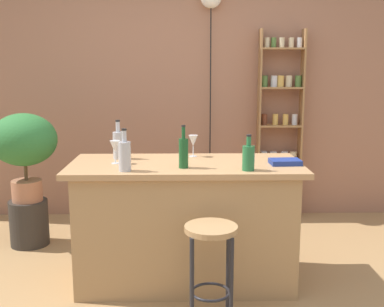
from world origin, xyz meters
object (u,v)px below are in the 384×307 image
object	(u,v)px
spice_shelf	(280,123)
bottle_sauce_amber	(118,144)
bottle_wine_red	(125,155)
potted_plant	(24,144)
bar_stool	(211,252)
pendant_globe_light	(211,1)
wine_glass_center	(115,147)
wine_glass_left	(193,141)
bottle_vinegar	(248,157)
plant_stool	(29,223)
bottle_spirits_clear	(184,152)
cookbook	(285,162)

from	to	relation	value
spice_shelf	bottle_sauce_amber	xyz separation A→B (m)	(-1.46, -1.33, 0.01)
bottle_sauce_amber	bottle_wine_red	bearing A→B (deg)	-76.97
potted_plant	bottle_wine_red	distance (m)	1.40
bar_stool	potted_plant	bearing A→B (deg)	138.91
bar_stool	pendant_globe_light	size ratio (longest dim) A/B	0.27
bottle_wine_red	wine_glass_center	xyz separation A→B (m)	(-0.10, 0.24, 0.01)
wine_glass_left	bottle_vinegar	bearing A→B (deg)	-53.92
bar_stool	bottle_sauce_amber	size ratio (longest dim) A/B	2.18
bottle_sauce_amber	spice_shelf	bearing A→B (deg)	42.27
bar_stool	pendant_globe_light	world-z (taller)	pendant_globe_light
plant_stool	pendant_globe_light	world-z (taller)	pendant_globe_light
bottle_vinegar	bottle_wine_red	xyz separation A→B (m)	(-0.81, -0.00, 0.02)
bar_stool	wine_glass_left	bearing A→B (deg)	96.18
pendant_globe_light	wine_glass_center	bearing A→B (deg)	-115.99
bar_stool	pendant_globe_light	distance (m)	2.74
bottle_vinegar	potted_plant	bearing A→B (deg)	151.20
pendant_globe_light	spice_shelf	bearing A→B (deg)	-3.24
bottle_spirits_clear	wine_glass_left	distance (m)	0.41
wine_glass_left	wine_glass_center	distance (m)	0.61
bottle_vinegar	wine_glass_center	world-z (taller)	bottle_vinegar
potted_plant	wine_glass_left	size ratio (longest dim) A/B	4.68
spice_shelf	wine_glass_center	xyz separation A→B (m)	(-1.46, -1.51, 0.02)
bottle_spirits_clear	wine_glass_center	world-z (taller)	bottle_spirits_clear
spice_shelf	cookbook	xyz separation A→B (m)	(-0.27, -1.56, -0.08)
bottle_vinegar	wine_glass_left	bearing A→B (deg)	126.08
bottle_sauce_amber	bottle_wine_red	xyz separation A→B (m)	(0.10, -0.42, -0.00)
bar_stool	spice_shelf	size ratio (longest dim) A/B	0.33
wine_glass_left	plant_stool	bearing A→B (deg)	160.81
bar_stool	wine_glass_center	bearing A→B (deg)	137.79
wine_glass_center	spice_shelf	bearing A→B (deg)	45.89
bottle_spirits_clear	wine_glass_left	bearing A→B (deg)	79.60
spice_shelf	wine_glass_left	size ratio (longest dim) A/B	11.72
wine_glass_center	pendant_globe_light	xyz separation A→B (m)	(0.76, 1.55, 1.18)
spice_shelf	pendant_globe_light	size ratio (longest dim) A/B	0.83
bottle_sauce_amber	pendant_globe_light	size ratio (longest dim) A/B	0.12
spice_shelf	cookbook	world-z (taller)	spice_shelf
potted_plant	cookbook	xyz separation A→B (m)	(2.08, -0.80, 0.00)
bar_stool	bottle_vinegar	xyz separation A→B (m)	(0.26, 0.35, 0.51)
potted_plant	bottle_wine_red	world-z (taller)	same
potted_plant	bottle_wine_red	size ratio (longest dim) A/B	2.73
bottle_vinegar	bottle_spirits_clear	size ratio (longest dim) A/B	0.82
cookbook	bar_stool	bearing A→B (deg)	-138.69
bottle_sauce_amber	pendant_globe_light	xyz separation A→B (m)	(0.76, 1.37, 1.18)
spice_shelf	bottle_wine_red	size ratio (longest dim) A/B	6.83
bar_stool	wine_glass_center	xyz separation A→B (m)	(-0.65, 0.59, 0.54)
plant_stool	bottle_spirits_clear	distance (m)	1.82
bottle_wine_red	cookbook	world-z (taller)	bottle_wine_red
spice_shelf	cookbook	bearing A→B (deg)	-99.82
spice_shelf	plant_stool	xyz separation A→B (m)	(-2.35, -0.76, -0.79)
bottle_wine_red	wine_glass_left	distance (m)	0.67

